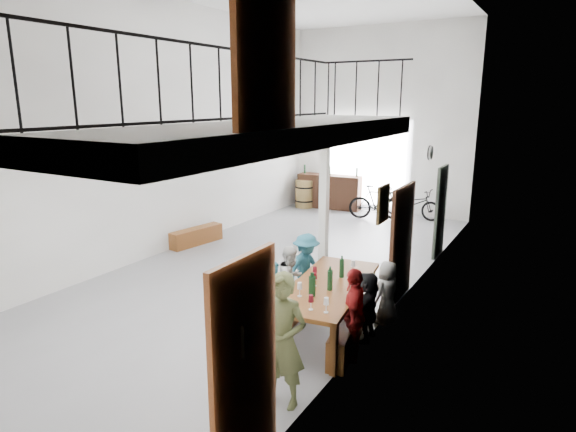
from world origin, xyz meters
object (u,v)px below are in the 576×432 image
Objects in this scene: oak_barrel at (304,194)px; serving_counter at (330,191)px; bench_inner at (284,312)px; side_bench at (196,236)px; host_standing at (283,340)px; bicycle_near at (413,203)px; tasting_table at (329,289)px.

oak_barrel is 0.44× the size of serving_counter.
bench_inner is 1.39× the size of side_bench.
side_bench is 0.90× the size of host_standing.
bench_inner is at bearing -33.29° from side_bench.
bicycle_near is (-0.26, 7.79, 0.22)m from bench_inner.
bicycle_near reaches higher than bench_inner.
tasting_table is 1.74× the size of side_bench.
serving_counter reaches higher than bench_inner.
side_bench is 5.33m from serving_counter.
tasting_table is at bearing -59.41° from oak_barrel.
bench_inner is 8.40m from oak_barrel.
host_standing reaches higher than oak_barrel.
serving_counter is 1.20× the size of bicycle_near.
tasting_table is 8.58m from serving_counter.
bicycle_near is (3.44, 0.25, -0.00)m from oak_barrel.
bench_inner is 0.97× the size of serving_counter.
bicycle_near is at bearing -6.12° from serving_counter.
tasting_table is 0.86m from bench_inner.
bench_inner reaches higher than side_bench.
bicycle_near is at bearing 87.46° from bench_inner.
host_standing is (3.94, -9.52, 0.25)m from serving_counter.
host_standing is at bearing -72.59° from serving_counter.
bicycle_near is (-0.96, 7.71, -0.26)m from tasting_table.
host_standing is 0.93× the size of bicycle_near.
oak_barrel is at bearing 112.97° from tasting_table.
side_bench is 4.93m from oak_barrel.
tasting_table is at bearing -166.03° from bicycle_near.
bench_inner is 4.78m from side_bench.
host_standing reaches higher than bicycle_near.
serving_counter is (-2.96, 7.84, 0.31)m from bench_inner.
side_bench is 0.84× the size of bicycle_near.
serving_counter is at bearing 109.11° from host_standing.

